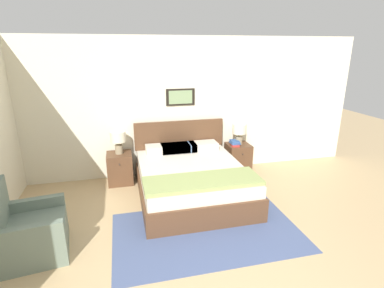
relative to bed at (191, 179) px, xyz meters
The scene contains 11 objects.
wall_back 1.49m from the bed, 98.84° to the left, with size 7.69×0.09×2.60m.
area_rug_main 1.14m from the bed, 92.17° to the right, with size 2.50×1.51×0.01m.
bed is the anchor object (origin of this frame).
armchair 2.46m from the bed, 155.14° to the right, with size 0.84×0.86×0.93m.
nightstand_near_window 1.40m from the bed, 145.34° to the left, with size 0.44×0.46×0.56m.
nightstand_by_door 1.40m from the bed, 34.59° to the left, with size 0.44×0.46×0.56m.
table_lamp_near_window 1.50m from the bed, 145.00° to the left, with size 0.27×0.27×0.41m.
table_lamp_by_door 1.51m from the bed, 34.67° to the left, with size 0.27×0.27×0.41m.
book_thick_bottom 1.32m from the bed, 35.50° to the left, with size 0.18×0.26×0.04m.
book_hardcover_middle 1.33m from the bed, 35.50° to the left, with size 0.18×0.21×0.03m.
book_novel_upper 1.34m from the bed, 35.50° to the left, with size 0.18×0.23×0.04m.
Camera 1 is at (-0.89, -2.30, 2.38)m, focal length 28.00 mm.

